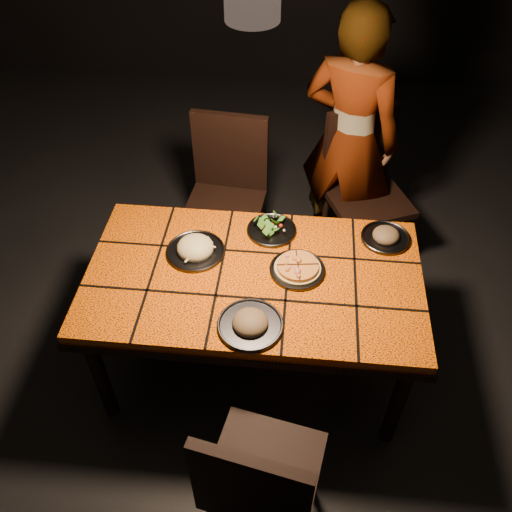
# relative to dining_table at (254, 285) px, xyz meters

# --- Properties ---
(room_shell) EXTENTS (6.04, 7.04, 3.08)m
(room_shell) POSITION_rel_dining_table_xyz_m (0.00, 0.00, 0.83)
(room_shell) COLOR black
(room_shell) RESTS_ON ground
(dining_table) EXTENTS (1.62, 0.92, 0.75)m
(dining_table) POSITION_rel_dining_table_xyz_m (0.00, 0.00, 0.00)
(dining_table) COLOR #FF6608
(dining_table) RESTS_ON ground
(chair_near) EXTENTS (0.51, 0.51, 0.96)m
(chair_near) POSITION_rel_dining_table_xyz_m (0.11, -0.90, -0.12)
(chair_near) COLOR black
(chair_near) RESTS_ON ground
(chair_far_left) EXTENTS (0.50, 0.50, 1.02)m
(chair_far_left) POSITION_rel_dining_table_xyz_m (-0.25, 0.87, -0.09)
(chair_far_left) COLOR black
(chair_far_left) RESTS_ON ground
(chair_far_right) EXTENTS (0.61, 0.61, 1.02)m
(chair_far_right) POSITION_rel_dining_table_xyz_m (0.58, 1.03, -0.09)
(chair_far_right) COLOR black
(chair_far_right) RESTS_ON ground
(diner) EXTENTS (0.71, 0.61, 1.66)m
(diner) POSITION_rel_dining_table_xyz_m (0.47, 1.09, 0.16)
(diner) COLOR brown
(diner) RESTS_ON ground
(plate_pizza) EXTENTS (0.27, 0.27, 0.04)m
(plate_pizza) POSITION_rel_dining_table_xyz_m (0.21, 0.04, 0.10)
(plate_pizza) COLOR #36363B
(plate_pizza) RESTS_ON dining_table
(plate_pasta) EXTENTS (0.29, 0.29, 0.10)m
(plate_pasta) POSITION_rel_dining_table_xyz_m (-0.30, 0.12, 0.10)
(plate_pasta) COLOR #36363B
(plate_pasta) RESTS_ON dining_table
(plate_salad) EXTENTS (0.26, 0.26, 0.07)m
(plate_salad) POSITION_rel_dining_table_xyz_m (0.06, 0.31, 0.10)
(plate_salad) COLOR #36363B
(plate_salad) RESTS_ON dining_table
(plate_mushroom_a) EXTENTS (0.29, 0.29, 0.10)m
(plate_mushroom_a) POSITION_rel_dining_table_xyz_m (0.02, -0.31, 0.10)
(plate_mushroom_a) COLOR #36363B
(plate_mushroom_a) RESTS_ON dining_table
(plate_mushroom_b) EXTENTS (0.25, 0.25, 0.08)m
(plate_mushroom_b) POSITION_rel_dining_table_xyz_m (0.64, 0.31, 0.10)
(plate_mushroom_b) COLOR #36363B
(plate_mushroom_b) RESTS_ON dining_table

